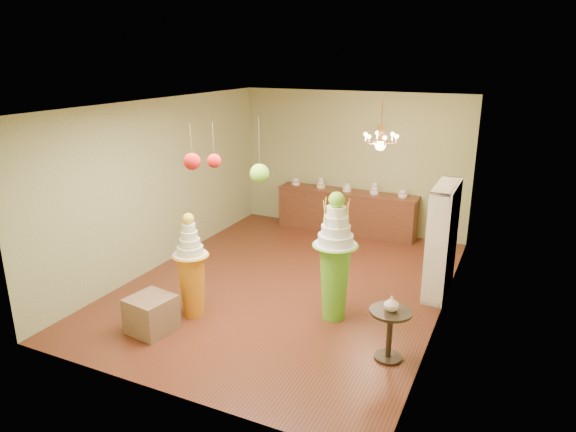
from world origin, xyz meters
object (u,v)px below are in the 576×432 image
at_px(pedestal_green, 335,266).
at_px(sideboard, 346,211).
at_px(pedestal_orange, 192,276).
at_px(round_table, 390,328).

height_order(pedestal_green, sideboard, pedestal_green).
xyz_separation_m(pedestal_orange, sideboard, (0.82, 4.54, -0.15)).
bearing_deg(pedestal_orange, pedestal_green, 23.05).
height_order(pedestal_orange, sideboard, pedestal_orange).
relative_size(pedestal_green, round_table, 2.80).
distance_m(pedestal_green, pedestal_orange, 2.09).
distance_m(pedestal_orange, round_table, 2.93).
bearing_deg(round_table, pedestal_orange, -178.18).
bearing_deg(pedestal_green, pedestal_orange, -156.95).
distance_m(sideboard, round_table, 4.92).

